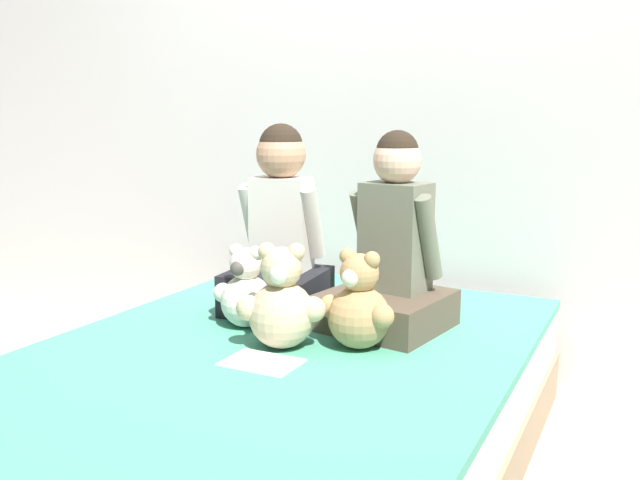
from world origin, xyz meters
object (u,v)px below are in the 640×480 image
object	(u,v)px
child_on_right	(392,255)
teddy_bear_held_by_left_child	(246,293)
child_on_left	(279,235)
sign_card	(262,362)
teddy_bear_held_by_right_child	(359,307)
teddy_bear_between_children	(282,304)
bed	(278,409)

from	to	relation	value
child_on_right	teddy_bear_held_by_left_child	bearing A→B (deg)	-142.43
child_on_left	sign_card	distance (m)	0.60
teddy_bear_held_by_left_child	sign_card	bearing A→B (deg)	-47.98
teddy_bear_held_by_left_child	teddy_bear_held_by_right_child	size ratio (longest dim) A/B	0.92
teddy_bear_held_by_right_child	teddy_bear_between_children	bearing A→B (deg)	-145.40
teddy_bear_held_by_right_child	sign_card	bearing A→B (deg)	-119.80
child_on_right	teddy_bear_between_children	size ratio (longest dim) A/B	2.01
bed	teddy_bear_held_by_left_child	world-z (taller)	teddy_bear_held_by_left_child
teddy_bear_held_by_right_child	sign_card	size ratio (longest dim) A/B	1.41
bed	child_on_left	bearing A→B (deg)	118.85
bed	child_on_right	bearing A→B (deg)	58.80
teddy_bear_held_by_left_child	sign_card	xyz separation A→B (m)	(0.22, -0.26, -0.11)
child_on_left	teddy_bear_held_by_right_child	size ratio (longest dim) A/B	2.21
child_on_right	sign_card	size ratio (longest dim) A/B	3.03
child_on_right	teddy_bear_held_by_right_child	xyz separation A→B (m)	(-0.00, -0.25, -0.11)
teddy_bear_held_by_left_child	sign_card	world-z (taller)	teddy_bear_held_by_left_child
bed	child_on_right	world-z (taller)	child_on_right
bed	sign_card	world-z (taller)	sign_card
child_on_left	teddy_bear_between_children	world-z (taller)	child_on_left
teddy_bear_between_children	teddy_bear_held_by_left_child	bearing A→B (deg)	126.12
bed	teddy_bear_held_by_right_child	world-z (taller)	teddy_bear_held_by_right_child
child_on_right	teddy_bear_between_children	xyz separation A→B (m)	(-0.21, -0.35, -0.10)
teddy_bear_held_by_left_child	child_on_left	bearing A→B (deg)	92.83
teddy_bear_between_children	bed	bearing A→B (deg)	-156.73
teddy_bear_held_by_right_child	teddy_bear_between_children	world-z (taller)	teddy_bear_between_children
child_on_left	child_on_right	distance (m)	0.42
child_on_right	sign_card	bearing A→B (deg)	-102.54
child_on_left	teddy_bear_between_children	bearing A→B (deg)	-64.67
teddy_bear_held_by_left_child	teddy_bear_between_children	world-z (taller)	teddy_bear_between_children
child_on_right	teddy_bear_held_by_left_child	size ratio (longest dim) A/B	2.34
bed	teddy_bear_between_children	xyz separation A→B (m)	(0.01, 0.01, 0.33)
child_on_right	teddy_bear_held_by_right_child	distance (m)	0.28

